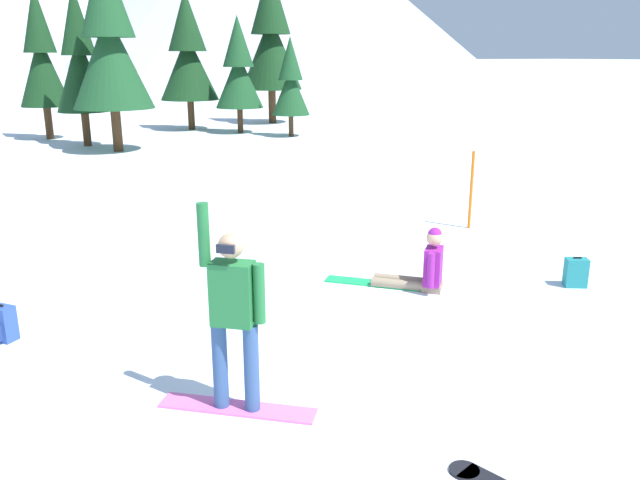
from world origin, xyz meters
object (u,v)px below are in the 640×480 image
at_px(backpack_teal, 576,273).
at_px(pine_tree_tall, 239,70).
at_px(pine_tree_young, 79,60).
at_px(pine_tree_broad, 109,42).
at_px(pine_tree_short, 188,55).
at_px(snowboarder_foreground, 234,316).
at_px(trail_marker_pole, 471,190).
at_px(backpack_blue, 1,324).
at_px(pine_tree_twin, 271,38).
at_px(pine_tree_leaning, 291,82).
at_px(pine_tree_slender, 41,57).
at_px(snowboarder_midground, 421,268).

height_order(backpack_teal, pine_tree_tall, pine_tree_tall).
relative_size(pine_tree_young, pine_tree_broad, 0.85).
bearing_deg(pine_tree_young, backpack_teal, -75.73).
distance_m(pine_tree_short, pine_tree_broad, 7.14).
distance_m(snowboarder_foreground, trail_marker_pole, 7.89).
bearing_deg(backpack_teal, backpack_blue, 168.51).
bearing_deg(backpack_blue, pine_tree_twin, 61.51).
distance_m(pine_tree_short, pine_tree_leaning, 5.55).
xyz_separation_m(backpack_blue, pine_tree_slender, (1.70, 20.76, 3.08)).
relative_size(snowboarder_foreground, pine_tree_short, 0.34).
bearing_deg(backpack_blue, pine_tree_young, 80.85).
distance_m(backpack_blue, pine_tree_twin, 26.36).
bearing_deg(pine_tree_short, pine_tree_leaning, -54.00).
relative_size(trail_marker_pole, pine_tree_leaning, 0.38).
bearing_deg(backpack_blue, pine_tree_slender, 85.32).
xyz_separation_m(snowboarder_midground, pine_tree_leaning, (5.46, 17.97, 1.92)).
xyz_separation_m(pine_tree_short, pine_tree_twin, (4.52, 1.22, 0.79)).
bearing_deg(snowboarder_midground, pine_tree_short, 84.23).
height_order(snowboarder_foreground, pine_tree_slender, pine_tree_slender).
bearing_deg(pine_tree_short, snowboarder_midground, -95.77).
bearing_deg(pine_tree_slender, pine_tree_broad, -67.26).
height_order(snowboarder_foreground, pine_tree_young, pine_tree_young).
xyz_separation_m(pine_tree_tall, pine_tree_slender, (-7.87, 1.29, 0.55)).
relative_size(pine_tree_leaning, pine_tree_young, 0.70).
relative_size(backpack_teal, pine_tree_broad, 0.07).
distance_m(snowboarder_foreground, pine_tree_leaning, 22.01).
bearing_deg(snowboarder_foreground, backpack_blue, 127.32).
distance_m(pine_tree_slender, pine_tree_twin, 10.98).
relative_size(backpack_teal, pine_tree_tall, 0.09).
height_order(pine_tree_tall, pine_tree_broad, pine_tree_broad).
relative_size(trail_marker_pole, pine_tree_young, 0.27).
height_order(snowboarder_foreground, pine_tree_tall, pine_tree_tall).
bearing_deg(pine_tree_slender, backpack_blue, -94.68).
bearing_deg(pine_tree_tall, pine_tree_young, -166.69).
height_order(backpack_blue, pine_tree_tall, pine_tree_tall).
bearing_deg(pine_tree_young, pine_tree_twin, 27.70).
xyz_separation_m(snowboarder_midground, pine_tree_broad, (-1.92, 16.60, 3.45)).
bearing_deg(snowboarder_midground, snowboarder_foreground, -149.72).
height_order(snowboarder_midground, pine_tree_young, pine_tree_young).
relative_size(backpack_teal, pine_tree_leaning, 0.11).
distance_m(backpack_blue, pine_tree_tall, 21.84).
bearing_deg(pine_tree_twin, backpack_teal, -100.63).
distance_m(snowboarder_midground, pine_tree_leaning, 18.88).
bearing_deg(pine_tree_twin, pine_tree_slender, -168.72).
bearing_deg(pine_tree_short, backpack_blue, -110.05).
bearing_deg(pine_tree_young, pine_tree_broad, -66.69).
bearing_deg(pine_tree_tall, backpack_teal, -94.70).
xyz_separation_m(snowboarder_foreground, pine_tree_slender, (-0.40, 23.52, 2.30)).
height_order(backpack_teal, pine_tree_twin, pine_tree_twin).
distance_m(trail_marker_pole, pine_tree_leaning, 15.74).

